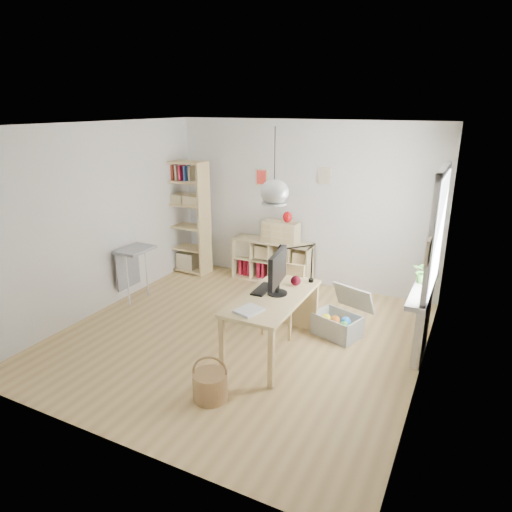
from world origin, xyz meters
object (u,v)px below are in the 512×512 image
at_px(tall_bookshelf, 186,213).
at_px(storage_chest, 340,320).
at_px(desk, 273,303).
at_px(cube_shelf, 272,263).
at_px(chair, 284,294).
at_px(monitor, 278,271).
at_px(drawer_chest, 281,232).

bearing_deg(tall_bookshelf, storage_chest, -19.58).
height_order(desk, tall_bookshelf, tall_bookshelf).
relative_size(cube_shelf, chair, 1.54).
bearing_deg(monitor, drawer_chest, 104.61).
bearing_deg(cube_shelf, monitor, -64.15).
height_order(cube_shelf, monitor, monitor).
distance_m(desk, tall_bookshelf, 3.27).
bearing_deg(cube_shelf, tall_bookshelf, -169.81).
height_order(chair, storage_chest, chair).
bearing_deg(drawer_chest, desk, -66.69).
xyz_separation_m(desk, cube_shelf, (-1.02, 2.23, -0.36)).
xyz_separation_m(cube_shelf, monitor, (1.04, -2.15, 0.75)).
height_order(chair, drawer_chest, drawer_chest).
bearing_deg(tall_bookshelf, cube_shelf, 10.19).
bearing_deg(cube_shelf, desk, -65.39).
relative_size(chair, storage_chest, 1.13).
xyz_separation_m(cube_shelf, storage_chest, (1.64, -1.42, -0.10)).
bearing_deg(tall_bookshelf, desk, -37.01).
relative_size(storage_chest, drawer_chest, 1.31).
distance_m(monitor, drawer_chest, 2.29).
bearing_deg(desk, storage_chest, 52.72).
relative_size(chair, monitor, 1.49).
relative_size(tall_bookshelf, chair, 2.20).
bearing_deg(tall_bookshelf, monitor, -35.67).
bearing_deg(chair, storage_chest, 16.01).
bearing_deg(monitor, cube_shelf, 107.90).
distance_m(chair, monitor, 0.75).
height_order(cube_shelf, drawer_chest, drawer_chest).
relative_size(cube_shelf, monitor, 2.30).
xyz_separation_m(tall_bookshelf, monitor, (2.61, -1.87, -0.04)).
relative_size(desk, tall_bookshelf, 0.75).
xyz_separation_m(chair, drawer_chest, (-0.75, 1.59, 0.38)).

